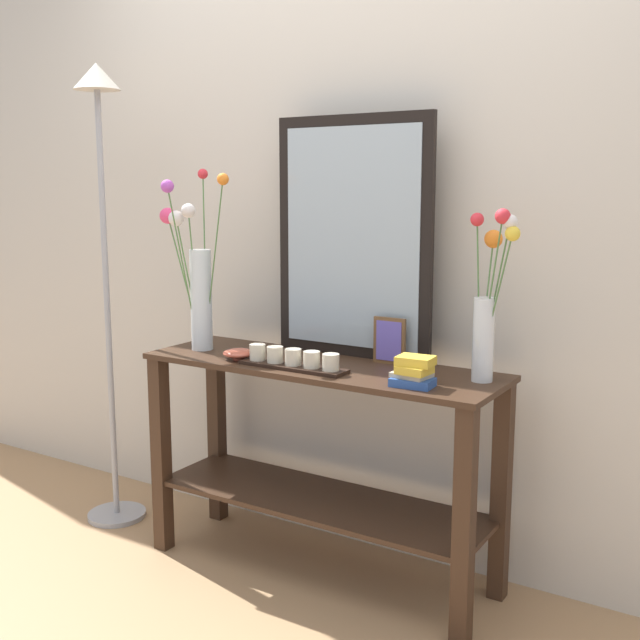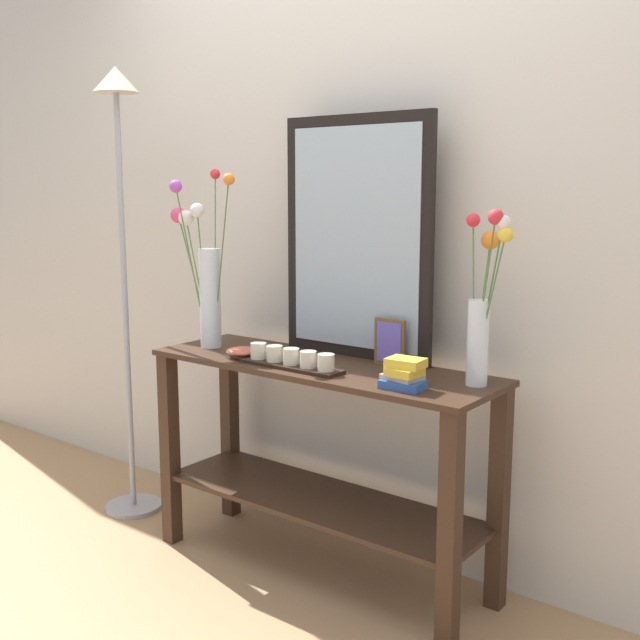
# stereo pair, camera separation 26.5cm
# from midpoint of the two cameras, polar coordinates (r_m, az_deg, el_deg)

# --- Properties ---
(ground_plane) EXTENTS (7.00, 6.00, 0.02)m
(ground_plane) POSITION_cam_midpoint_polar(r_m,az_deg,el_deg) (2.95, -2.70, -18.13)
(ground_plane) COLOR #A87F56
(wall_back) EXTENTS (6.40, 0.08, 2.70)m
(wall_back) POSITION_cam_midpoint_polar(r_m,az_deg,el_deg) (2.88, 0.78, 9.34)
(wall_back) COLOR beige
(wall_back) RESTS_ON ground
(console_table) EXTENTS (1.29, 0.40, 0.77)m
(console_table) POSITION_cam_midpoint_polar(r_m,az_deg,el_deg) (2.76, -2.79, -8.95)
(console_table) COLOR #382316
(console_table) RESTS_ON ground
(mirror_leaning) EXTENTS (0.61, 0.03, 0.85)m
(mirror_leaning) POSITION_cam_midpoint_polar(r_m,az_deg,el_deg) (2.74, -0.35, 6.04)
(mirror_leaning) COLOR black
(mirror_leaning) RESTS_ON console_table
(tall_vase_left) EXTENTS (0.30, 0.28, 0.67)m
(tall_vase_left) POSITION_cam_midpoint_polar(r_m,az_deg,el_deg) (2.93, -11.65, 3.11)
(tall_vase_left) COLOR silver
(tall_vase_left) RESTS_ON console_table
(vase_right) EXTENTS (0.18, 0.16, 0.54)m
(vase_right) POSITION_cam_midpoint_polar(r_m,az_deg,el_deg) (2.42, 9.22, 1.09)
(vase_right) COLOR silver
(vase_right) RESTS_ON console_table
(candle_tray) EXTENTS (0.39, 0.09, 0.07)m
(candle_tray) POSITION_cam_midpoint_polar(r_m,az_deg,el_deg) (2.61, -4.90, -3.00)
(candle_tray) COLOR black
(candle_tray) RESTS_ON console_table
(picture_frame_small) EXTENTS (0.12, 0.01, 0.16)m
(picture_frame_small) POSITION_cam_midpoint_polar(r_m,az_deg,el_deg) (2.66, 2.30, -1.56)
(picture_frame_small) COLOR brown
(picture_frame_small) RESTS_ON console_table
(decorative_bowl) EXTENTS (0.11, 0.11, 0.04)m
(decorative_bowl) POSITION_cam_midpoint_polar(r_m,az_deg,el_deg) (2.77, -8.73, -2.46)
(decorative_bowl) COLOR #B24C38
(decorative_bowl) RESTS_ON console_table
(book_stack) EXTENTS (0.14, 0.11, 0.09)m
(book_stack) POSITION_cam_midpoint_polar(r_m,az_deg,el_deg) (2.37, 3.74, -3.87)
(book_stack) COLOR #2D519E
(book_stack) RESTS_ON console_table
(floor_lamp) EXTENTS (0.24, 0.24, 1.84)m
(floor_lamp) POSITION_cam_midpoint_polar(r_m,az_deg,el_deg) (3.23, -17.96, 6.97)
(floor_lamp) COLOR #9E9EA3
(floor_lamp) RESTS_ON ground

